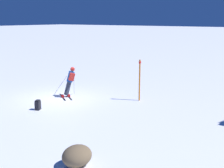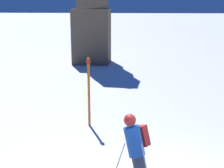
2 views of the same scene
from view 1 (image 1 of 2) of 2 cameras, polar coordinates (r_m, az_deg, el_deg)
ground_plane at (r=18.09m, az=-9.45°, el=-2.62°), size 300.00×300.00×0.00m
skier at (r=18.20m, az=-7.72°, el=0.68°), size 1.51×1.64×1.78m
spare_backpack at (r=16.05m, az=-13.41°, el=-3.76°), size 0.36×0.33×0.50m
exposed_boulder_0 at (r=9.96m, az=-6.42°, el=-12.92°), size 1.01×0.86×0.66m
trail_marker at (r=17.23m, az=5.07°, el=1.01°), size 0.13×0.13×2.29m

